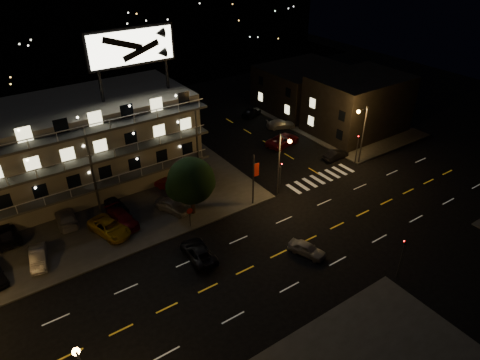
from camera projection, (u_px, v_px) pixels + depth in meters
ground at (262, 262)px, 40.65m from camera, size 140.00×140.00×0.00m
curb_nw at (55, 210)px, 47.93m from camera, size 44.00×24.00×0.15m
curb_ne at (335, 121)px, 69.27m from camera, size 16.00×24.00×0.15m
motel at (72, 146)px, 49.91m from camera, size 28.00×13.80×18.10m
side_bldg_front at (358, 104)px, 64.29m from camera, size 14.06×10.00×8.50m
side_bldg_back at (304, 87)px, 73.14m from camera, size 14.06×12.00×7.00m
hill_backdrop at (18, 23)px, 80.32m from camera, size 120.00×25.00×24.00m
streetlight_nc at (281, 159)px, 47.81m from camera, size 0.44×1.92×8.00m
streetlight_ne at (362, 130)px, 54.68m from camera, size 1.92×0.44×8.00m
signal_nw at (280, 174)px, 49.68m from camera, size 0.20×0.27×4.60m
signal_sw at (402, 255)px, 37.70m from camera, size 0.20×0.27×4.60m
signal_ne at (357, 146)px, 55.99m from camera, size 0.27×0.20×4.60m
banner_north at (254, 178)px, 47.27m from camera, size 0.83×0.16×6.40m
stop_sign at (190, 214)px, 44.36m from camera, size 0.91×0.11×2.61m
tree at (191, 182)px, 45.27m from camera, size 5.29×5.09×6.66m
lot_car_1 at (38, 258)px, 39.98m from camera, size 2.16×4.17×1.31m
lot_car_2 at (109, 228)px, 43.82m from camera, size 3.71×5.56×1.42m
lot_car_3 at (122, 218)px, 45.22m from camera, size 2.48×5.01×1.40m
lot_car_4 at (172, 206)px, 47.24m from camera, size 3.14×4.45×1.41m
lot_car_5 at (3, 233)px, 43.05m from camera, size 1.62×4.50×1.48m
lot_car_6 at (3, 232)px, 43.06m from camera, size 2.92×5.68×1.53m
lot_car_7 at (65, 217)px, 45.39m from camera, size 2.33×5.04×1.42m
lot_car_8 at (116, 205)px, 47.39m from camera, size 1.93×4.02×1.32m
lot_car_9 at (172, 185)px, 50.98m from camera, size 3.08×4.55×1.42m
side_car_0 at (336, 155)px, 58.05m from camera, size 3.84×1.43×1.25m
side_car_1 at (283, 140)px, 61.67m from camera, size 5.91×3.62×1.53m
side_car_2 at (281, 124)px, 66.81m from camera, size 4.90×3.43×1.32m
side_car_3 at (252, 112)px, 70.99m from camera, size 4.49×3.17×1.42m
road_car_east at (307, 249)px, 41.31m from camera, size 2.68×3.98×1.26m
road_car_west at (198, 252)px, 40.86m from camera, size 2.53×4.96×1.34m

